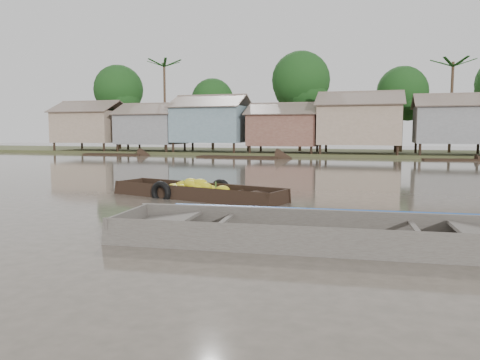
# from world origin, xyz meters

# --- Properties ---
(ground) EXTENTS (120.00, 120.00, 0.00)m
(ground) POSITION_xyz_m (0.00, 0.00, 0.00)
(ground) COLOR #4B453A
(ground) RESTS_ON ground
(riverbank) EXTENTS (120.00, 12.47, 10.22)m
(riverbank) POSITION_xyz_m (3.03, 31.86, 3.07)
(riverbank) COLOR #384723
(riverbank) RESTS_ON ground
(banana_boat) EXTENTS (6.15, 3.06, 0.83)m
(banana_boat) POSITION_xyz_m (-1.68, 3.03, 0.18)
(banana_boat) COLOR black
(banana_boat) RESTS_ON ground
(viewer_boat) EXTENTS (7.89, 2.54, 0.63)m
(viewer_boat) POSITION_xyz_m (2.82, -1.99, 0.07)
(viewer_boat) COLOR #45413B
(viewer_boat) RESTS_ON ground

